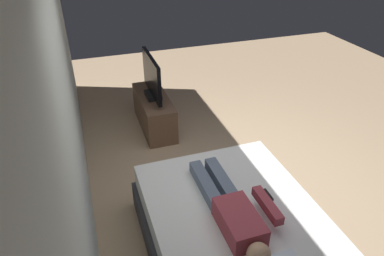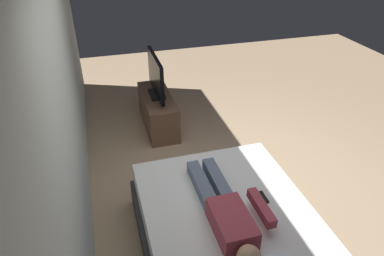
{
  "view_description": "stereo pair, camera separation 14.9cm",
  "coord_description": "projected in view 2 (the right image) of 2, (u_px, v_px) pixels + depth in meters",
  "views": [
    {
      "loc": [
        -2.62,
        1.34,
        2.72
      ],
      "look_at": [
        0.48,
        0.29,
        0.69
      ],
      "focal_mm": 32.73,
      "sensor_mm": 36.0,
      "label": 1
    },
    {
      "loc": [
        -2.67,
        1.2,
        2.72
      ],
      "look_at": [
        0.48,
        0.29,
        0.69
      ],
      "focal_mm": 32.73,
      "sensor_mm": 36.0,
      "label": 2
    }
  ],
  "objects": [
    {
      "name": "back_wall",
      "position": [
        62.0,
        85.0,
        3.12
      ],
      "size": [
        6.4,
        0.1,
        2.8
      ],
      "primitive_type": "cube",
      "color": "silver",
      "rests_on": "ground"
    },
    {
      "name": "person",
      "position": [
        227.0,
        212.0,
        2.87
      ],
      "size": [
        1.26,
        0.46,
        0.18
      ],
      "color": "#993842",
      "rests_on": "bed"
    },
    {
      "name": "tv",
      "position": [
        156.0,
        77.0,
        4.8
      ],
      "size": [
        0.88,
        0.2,
        0.59
      ],
      "color": "black",
      "rests_on": "tv_stand"
    },
    {
      "name": "ground_plane",
      "position": [
        229.0,
        199.0,
        3.89
      ],
      "size": [
        10.0,
        10.0,
        0.0
      ],
      "primitive_type": "plane",
      "color": "tan"
    },
    {
      "name": "bed",
      "position": [
        232.0,
        243.0,
        3.04
      ],
      "size": [
        2.07,
        1.5,
        0.54
      ],
      "color": "#333338",
      "rests_on": "ground"
    },
    {
      "name": "tv_stand",
      "position": [
        158.0,
        111.0,
        5.09
      ],
      "size": [
        1.1,
        0.4,
        0.5
      ],
      "primitive_type": "cube",
      "color": "brown",
      "rests_on": "ground"
    },
    {
      "name": "remote",
      "position": [
        263.0,
        197.0,
        3.12
      ],
      "size": [
        0.15,
        0.04,
        0.02
      ],
      "primitive_type": "cube",
      "color": "black",
      "rests_on": "bed"
    }
  ]
}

